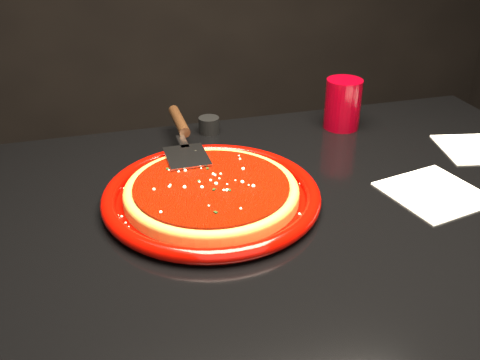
# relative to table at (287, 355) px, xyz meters

# --- Properties ---
(table) EXTENTS (1.20, 0.80, 0.75)m
(table) POSITION_rel_table_xyz_m (0.00, 0.00, 0.00)
(table) COLOR black
(table) RESTS_ON floor
(plate) EXTENTS (0.46, 0.46, 0.03)m
(plate) POSITION_rel_table_xyz_m (-0.14, 0.04, 0.39)
(plate) COLOR #7B0401
(plate) RESTS_ON table
(pizza_crust) EXTENTS (0.37, 0.37, 0.02)m
(pizza_crust) POSITION_rel_table_xyz_m (-0.14, 0.04, 0.39)
(pizza_crust) COLOR olive
(pizza_crust) RESTS_ON plate
(pizza_crust_rim) EXTENTS (0.37, 0.37, 0.02)m
(pizza_crust_rim) POSITION_rel_table_xyz_m (-0.14, 0.04, 0.40)
(pizza_crust_rim) COLOR olive
(pizza_crust_rim) RESTS_ON plate
(pizza_sauce) EXTENTS (0.32, 0.32, 0.01)m
(pizza_sauce) POSITION_rel_table_xyz_m (-0.14, 0.04, 0.41)
(pizza_sauce) COLOR #6F0B00
(pizza_sauce) RESTS_ON plate
(parmesan_dusting) EXTENTS (0.26, 0.26, 0.01)m
(parmesan_dusting) POSITION_rel_table_xyz_m (-0.14, 0.04, 0.41)
(parmesan_dusting) COLOR beige
(parmesan_dusting) RESTS_ON plate
(basil_flecks) EXTENTS (0.24, 0.24, 0.00)m
(basil_flecks) POSITION_rel_table_xyz_m (-0.14, 0.04, 0.41)
(basil_flecks) COLOR black
(basil_flecks) RESTS_ON plate
(pizza_server) EXTENTS (0.09, 0.33, 0.02)m
(pizza_server) POSITION_rel_table_xyz_m (-0.16, 0.23, 0.42)
(pizza_server) COLOR silver
(pizza_server) RESTS_ON plate
(cup) EXTENTS (0.10, 0.10, 0.11)m
(cup) POSITION_rel_table_xyz_m (0.22, 0.29, 0.43)
(cup) COLOR maroon
(cup) RESTS_ON table
(napkin_a) EXTENTS (0.19, 0.19, 0.00)m
(napkin_a) POSITION_rel_table_xyz_m (0.25, -0.04, 0.38)
(napkin_a) COLOR white
(napkin_a) RESTS_ON table
(napkin_b) EXTENTS (0.16, 0.17, 0.00)m
(napkin_b) POSITION_rel_table_xyz_m (0.44, 0.10, 0.38)
(napkin_b) COLOR white
(napkin_b) RESTS_ON table
(ramekin) EXTENTS (0.06, 0.06, 0.04)m
(ramekin) POSITION_rel_table_xyz_m (-0.08, 0.34, 0.39)
(ramekin) COLOR black
(ramekin) RESTS_ON table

